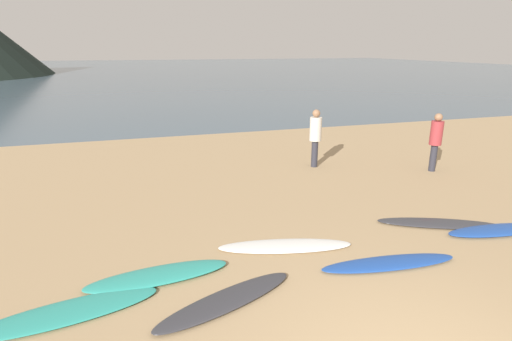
# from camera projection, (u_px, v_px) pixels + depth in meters

# --- Properties ---
(ground_plane) EXTENTS (120.00, 120.00, 0.20)m
(ground_plane) POSITION_uv_depth(u_px,v_px,m) (221.00, 159.00, 13.15)
(ground_plane) COLOR tan
(ground_plane) RESTS_ON ground
(ocean_water) EXTENTS (140.00, 100.00, 0.01)m
(ocean_water) POSITION_uv_depth(u_px,v_px,m) (149.00, 70.00, 62.01)
(ocean_water) COLOR #475B6B
(ocean_water) RESTS_ON ground
(surfboard_0) EXTENTS (2.44, 0.99, 0.08)m
(surfboard_0) POSITION_uv_depth(u_px,v_px,m) (67.00, 312.00, 5.32)
(surfboard_0) COLOR teal
(surfboard_0) RESTS_ON ground
(surfboard_1) EXTENTS (2.22, 0.74, 0.10)m
(surfboard_1) POSITION_uv_depth(u_px,v_px,m) (158.00, 276.00, 6.16)
(surfboard_1) COLOR teal
(surfboard_1) RESTS_ON ground
(surfboard_2) EXTENTS (2.24, 1.26, 0.09)m
(surfboard_2) POSITION_uv_depth(u_px,v_px,m) (226.00, 300.00, 5.57)
(surfboard_2) COLOR #333338
(surfboard_2) RESTS_ON ground
(surfboard_3) EXTENTS (2.43, 1.05, 0.07)m
(surfboard_3) POSITION_uv_depth(u_px,v_px,m) (285.00, 246.00, 7.11)
(surfboard_3) COLOR white
(surfboard_3) RESTS_ON ground
(surfboard_4) EXTENTS (2.35, 0.68, 0.08)m
(surfboard_4) POSITION_uv_depth(u_px,v_px,m) (389.00, 263.00, 6.53)
(surfboard_4) COLOR #1E479E
(surfboard_4) RESTS_ON ground
(surfboard_5) EXTENTS (2.41, 1.39, 0.08)m
(surfboard_5) POSITION_uv_depth(u_px,v_px,m) (439.00, 223.00, 8.01)
(surfboard_5) COLOR #333338
(surfboard_5) RESTS_ON ground
(surfboard_6) EXTENTS (2.16, 0.73, 0.10)m
(surfboard_6) POSITION_uv_depth(u_px,v_px,m) (498.00, 230.00, 7.69)
(surfboard_6) COLOR #1E479E
(surfboard_6) RESTS_ON ground
(person_0) EXTENTS (0.33, 0.33, 1.66)m
(person_0) POSITION_uv_depth(u_px,v_px,m) (436.00, 137.00, 11.24)
(person_0) COLOR #2D2D38
(person_0) RESTS_ON ground
(person_1) EXTENTS (0.34, 0.34, 1.70)m
(person_1) POSITION_uv_depth(u_px,v_px,m) (315.00, 133.00, 11.64)
(person_1) COLOR #2D2D38
(person_1) RESTS_ON ground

